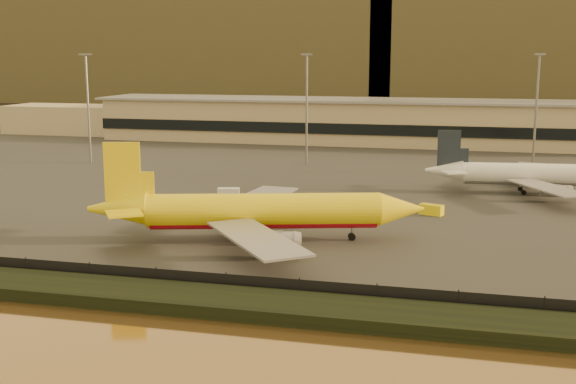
# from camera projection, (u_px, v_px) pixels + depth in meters

# --- Properties ---
(ground) EXTENTS (900.00, 900.00, 0.00)m
(ground) POSITION_uv_depth(u_px,v_px,m) (245.00, 261.00, 89.56)
(ground) COLOR black
(ground) RESTS_ON ground
(embankment) EXTENTS (320.00, 7.00, 1.40)m
(embankment) POSITION_uv_depth(u_px,v_px,m) (195.00, 300.00, 73.22)
(embankment) COLOR black
(embankment) RESTS_ON ground
(tarmac) EXTENTS (320.00, 220.00, 0.20)m
(tarmac) POSITION_uv_depth(u_px,v_px,m) (358.00, 157.00, 180.11)
(tarmac) COLOR #2D2D2D
(tarmac) RESTS_ON ground
(perimeter_fence) EXTENTS (300.00, 0.05, 2.20)m
(perimeter_fence) POSITION_uv_depth(u_px,v_px,m) (208.00, 282.00, 76.93)
(perimeter_fence) COLOR black
(perimeter_fence) RESTS_ON tarmac
(terminal_building) EXTENTS (202.00, 25.00, 12.60)m
(terminal_building) POSITION_uv_depth(u_px,v_px,m) (325.00, 121.00, 211.55)
(terminal_building) COLOR tan
(terminal_building) RESTS_ON tarmac
(apron_light_masts) EXTENTS (152.20, 12.20, 25.40)m
(apron_light_masts) POSITION_uv_depth(u_px,v_px,m) (415.00, 100.00, 154.58)
(apron_light_masts) COLOR slate
(apron_light_masts) RESTS_ON tarmac
(distant_hills) EXTENTS (470.00, 160.00, 70.00)m
(distant_hills) POSITION_uv_depth(u_px,v_px,m) (387.00, 45.00, 412.80)
(distant_hills) COLOR brown
(distant_hills) RESTS_ON ground
(dhl_cargo_jet) EXTENTS (45.01, 43.07, 13.66)m
(dhl_cargo_jet) POSITION_uv_depth(u_px,v_px,m) (258.00, 212.00, 97.71)
(dhl_cargo_jet) COLOR yellow
(dhl_cargo_jet) RESTS_ON tarmac
(white_narrowbody_jet) EXTENTS (39.78, 38.58, 11.42)m
(white_narrowbody_jet) POSITION_uv_depth(u_px,v_px,m) (535.00, 175.00, 132.16)
(white_narrowbody_jet) COLOR white
(white_narrowbody_jet) RESTS_ON tarmac
(gse_vehicle_yellow) EXTENTS (4.02, 2.81, 1.65)m
(gse_vehicle_yellow) POSITION_uv_depth(u_px,v_px,m) (431.00, 210.00, 114.60)
(gse_vehicle_yellow) COLOR yellow
(gse_vehicle_yellow) RESTS_ON tarmac
(gse_vehicle_white) EXTENTS (4.14, 2.60, 1.73)m
(gse_vehicle_white) POSITION_uv_depth(u_px,v_px,m) (229.00, 193.00, 128.35)
(gse_vehicle_white) COLOR white
(gse_vehicle_white) RESTS_ON tarmac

